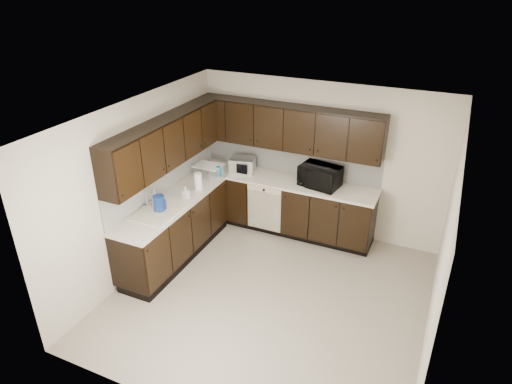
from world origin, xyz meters
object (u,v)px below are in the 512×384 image
sink (160,215)px  storage_bin (208,170)px  toaster_oven (242,165)px  microwave (320,176)px  blue_pitcher (159,204)px

sink → storage_bin: 1.37m
storage_bin → toaster_oven: bearing=35.1°
microwave → blue_pitcher: (-1.79, -1.71, -0.05)m
microwave → toaster_oven: microwave is taller
blue_pitcher → sink: bearing=100.6°
sink → toaster_oven: (0.47, 1.69, 0.18)m
microwave → storage_bin: (-1.79, -0.34, -0.09)m
microwave → storage_bin: microwave is taller
sink → microwave: bearing=43.6°
storage_bin → blue_pitcher: bearing=-90.2°
microwave → blue_pitcher: bearing=-126.0°
microwave → toaster_oven: size_ratio=1.52×
storage_bin → blue_pitcher: 1.37m
sink → storage_bin: (0.00, 1.36, 0.14)m
microwave → storage_bin: bearing=-158.8°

